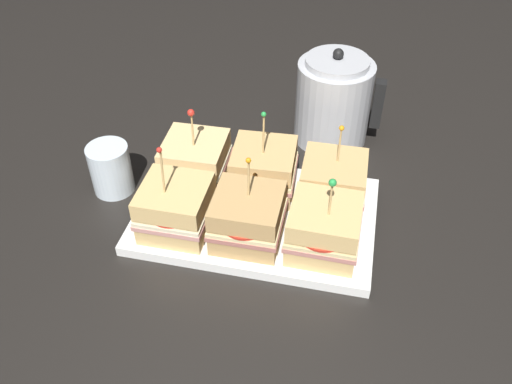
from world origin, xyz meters
TOP-DOWN VIEW (x-y plane):
  - ground_plane at (0.00, 0.00)m, footprint 6.00×6.00m
  - serving_platter at (0.00, 0.00)m, footprint 0.39×0.26m
  - sandwich_front_left at (-0.12, -0.06)m, footprint 0.11×0.11m
  - sandwich_front_center at (0.00, -0.06)m, footprint 0.11×0.11m
  - sandwich_front_right at (0.12, -0.06)m, footprint 0.11×0.11m
  - sandwich_back_left at (-0.12, 0.06)m, footprint 0.11×0.11m
  - sandwich_back_center at (0.00, 0.06)m, footprint 0.11×0.11m
  - sandwich_back_right at (0.12, 0.06)m, footprint 0.11×0.11m
  - kettle_steel at (0.10, 0.27)m, footprint 0.17×0.14m
  - drinking_glass at (-0.27, 0.02)m, footprint 0.07×0.07m

SIDE VIEW (x-z plane):
  - ground_plane at x=0.00m, z-range 0.00..0.00m
  - serving_platter at x=0.00m, z-range 0.00..0.02m
  - drinking_glass at x=-0.27m, z-range 0.00..0.09m
  - sandwich_back_right at x=0.12m, z-range -0.02..0.13m
  - sandwich_back_center at x=0.00m, z-range -0.02..0.14m
  - sandwich_front_left at x=-0.12m, z-range -0.02..0.14m
  - sandwich_front_center at x=0.00m, z-range -0.02..0.14m
  - sandwich_back_left at x=-0.12m, z-range -0.02..0.14m
  - sandwich_front_right at x=0.12m, z-range -0.01..0.13m
  - kettle_steel at x=0.10m, z-range -0.01..0.18m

